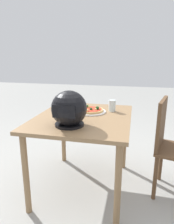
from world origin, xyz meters
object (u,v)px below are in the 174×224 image
at_px(motorcycle_helmet, 69,109).
at_px(chair_side, 170,143).
at_px(dining_table, 84,126).
at_px(drinking_glass, 112,106).
at_px(pizza, 90,110).

xyz_separation_m(motorcycle_helmet, chair_side, (-0.83, -0.38, -0.36)).
bearing_deg(chair_side, dining_table, 7.32).
distance_m(dining_table, chair_side, 0.81).
xyz_separation_m(motorcycle_helmet, drinking_glass, (-0.28, -0.50, -0.08)).
distance_m(dining_table, drinking_glass, 0.36).
relative_size(drinking_glass, chair_side, 0.13).
bearing_deg(dining_table, motorcycle_helmet, 80.74).
relative_size(pizza, motorcycle_helmet, 0.90).
relative_size(dining_table, pizza, 4.02).
distance_m(motorcycle_helmet, drinking_glass, 0.58).
bearing_deg(pizza, drinking_glass, -159.09).
distance_m(dining_table, motorcycle_helmet, 0.36).
xyz_separation_m(pizza, motorcycle_helmet, (0.08, 0.43, 0.11)).
bearing_deg(drinking_glass, pizza, 20.91).
bearing_deg(drinking_glass, motorcycle_helmet, 60.94).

